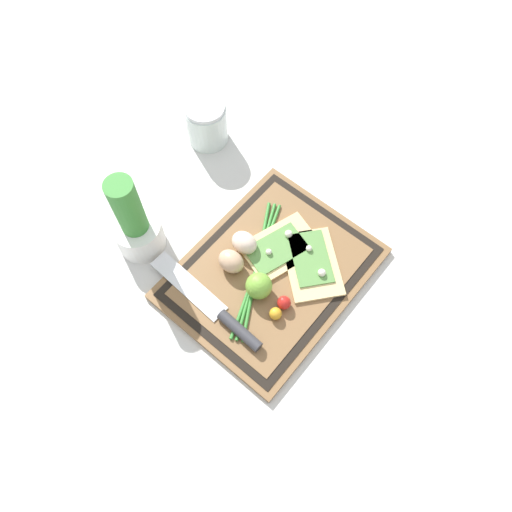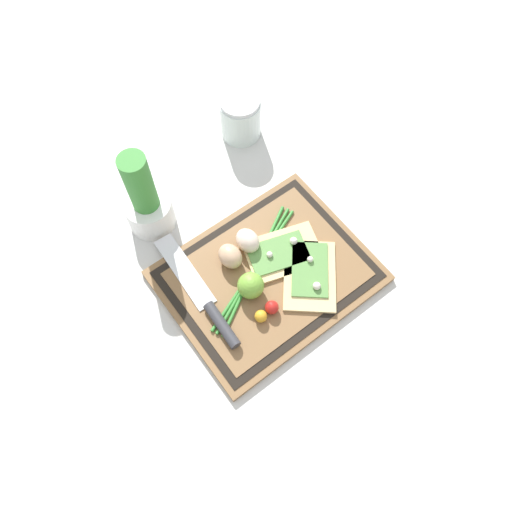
# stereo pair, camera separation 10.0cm
# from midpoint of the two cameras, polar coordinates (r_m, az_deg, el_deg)

# --- Properties ---
(ground_plane) EXTENTS (6.00, 6.00, 0.00)m
(ground_plane) POSITION_cam_midpoint_polar(r_m,az_deg,el_deg) (1.02, 4.15, -2.74)
(ground_plane) COLOR silver
(cutting_board) EXTENTS (0.40, 0.32, 0.02)m
(cutting_board) POSITION_cam_midpoint_polar(r_m,az_deg,el_deg) (1.02, 4.18, -2.55)
(cutting_board) COLOR brown
(cutting_board) RESTS_ON ground_plane
(pizza_slice_near) EXTENTS (0.18, 0.18, 0.02)m
(pizza_slice_near) POSITION_cam_midpoint_polar(r_m,az_deg,el_deg) (1.01, 9.00, -2.37)
(pizza_slice_near) COLOR #DBBC7F
(pizza_slice_near) RESTS_ON cutting_board
(pizza_slice_far) EXTENTS (0.18, 0.15, 0.02)m
(pizza_slice_far) POSITION_cam_midpoint_polar(r_m,az_deg,el_deg) (1.03, 5.82, 0.11)
(pizza_slice_far) COLOR #DBBC7F
(pizza_slice_far) RESTS_ON cutting_board
(knife) EXTENTS (0.05, 0.28, 0.02)m
(knife) POSITION_cam_midpoint_polar(r_m,az_deg,el_deg) (0.97, -2.38, -6.21)
(knife) COLOR silver
(knife) RESTS_ON cutting_board
(egg_brown) EXTENTS (0.04, 0.06, 0.04)m
(egg_brown) POSITION_cam_midpoint_polar(r_m,az_deg,el_deg) (1.00, -0.11, -0.31)
(egg_brown) COLOR tan
(egg_brown) RESTS_ON cutting_board
(egg_pink) EXTENTS (0.04, 0.06, 0.04)m
(egg_pink) POSITION_cam_midpoint_polar(r_m,az_deg,el_deg) (1.01, 1.86, 1.48)
(egg_pink) COLOR beige
(egg_pink) RESTS_ON cutting_board
(lime) EXTENTS (0.05, 0.05, 0.05)m
(lime) POSITION_cam_midpoint_polar(r_m,az_deg,el_deg) (0.97, 2.35, -3.71)
(lime) COLOR #70A838
(lime) RESTS_ON cutting_board
(cherry_tomato_red) EXTENTS (0.03, 0.03, 0.03)m
(cherry_tomato_red) POSITION_cam_midpoint_polar(r_m,az_deg,el_deg) (0.97, 4.80, -6.18)
(cherry_tomato_red) COLOR red
(cherry_tomato_red) RESTS_ON cutting_board
(cherry_tomato_yellow) EXTENTS (0.02, 0.02, 0.02)m
(cherry_tomato_yellow) POSITION_cam_midpoint_polar(r_m,az_deg,el_deg) (0.96, 3.56, -7.20)
(cherry_tomato_yellow) COLOR gold
(cherry_tomato_yellow) RESTS_ON cutting_board
(scallion_bunch) EXTENTS (0.29, 0.16, 0.01)m
(scallion_bunch) POSITION_cam_midpoint_polar(r_m,az_deg,el_deg) (1.01, 2.67, -1.66)
(scallion_bunch) COLOR #388433
(scallion_bunch) RESTS_ON cutting_board
(herb_pot) EXTENTS (0.10, 0.10, 0.22)m
(herb_pot) POSITION_cam_midpoint_polar(r_m,az_deg,el_deg) (1.03, -9.72, 5.74)
(herb_pot) COLOR white
(herb_pot) RESTS_ON ground_plane
(sauce_jar) EXTENTS (0.09, 0.09, 0.11)m
(sauce_jar) POSITION_cam_midpoint_polar(r_m,az_deg,el_deg) (1.19, 0.72, 15.16)
(sauce_jar) COLOR silver
(sauce_jar) RESTS_ON ground_plane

